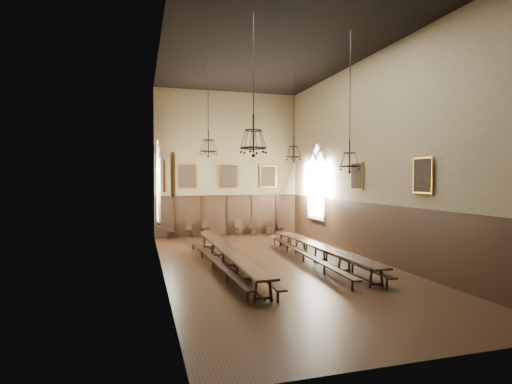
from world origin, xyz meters
name	(u,v)px	position (x,y,z in m)	size (l,w,h in m)	color
floor	(274,265)	(0.00, 0.00, -0.01)	(9.00, 18.00, 0.02)	black
ceiling	(275,45)	(0.00, 0.00, 9.01)	(9.00, 18.00, 0.02)	black
wall_back	(228,164)	(0.00, 9.01, 4.50)	(9.00, 0.02, 9.00)	olive
wall_front	(426,131)	(0.00, -9.01, 4.50)	(9.00, 0.02, 9.00)	olive
wall_left	(162,154)	(-4.51, 0.00, 4.50)	(0.02, 18.00, 9.00)	olive
wall_right	(371,158)	(4.51, 0.00, 4.50)	(0.02, 18.00, 9.00)	olive
wainscot_panelling	(274,235)	(0.00, 0.00, 1.25)	(9.00, 18.00, 2.50)	black
table_left	(228,259)	(-1.95, -0.04, 0.39)	(0.79, 10.08, 0.79)	black
table_right	(320,254)	(2.06, 0.04, 0.36)	(0.80, 9.25, 0.72)	black
bench_left_outer	(213,262)	(-2.55, 0.10, 0.28)	(0.75, 9.86, 0.44)	black
bench_left_inner	(240,259)	(-1.45, 0.13, 0.30)	(0.44, 10.55, 0.47)	black
bench_right_inner	(303,256)	(1.38, 0.23, 0.28)	(0.77, 9.78, 0.44)	black
bench_right_outer	(327,255)	(2.45, 0.16, 0.28)	(0.44, 9.78, 0.44)	black
chair_0	(171,234)	(-3.57, 8.51, 0.27)	(0.41, 0.41, 0.91)	black
chair_1	(189,233)	(-2.50, 8.53, 0.28)	(0.49, 0.49, 0.93)	black
chair_2	(206,232)	(-1.49, 8.49, 0.32)	(0.54, 0.54, 1.04)	black
chair_4	(239,231)	(0.59, 8.54, 0.30)	(0.51, 0.51, 0.99)	black
chair_5	(253,231)	(1.51, 8.50, 0.28)	(0.49, 0.49, 0.93)	black
chair_6	(269,231)	(2.56, 8.52, 0.26)	(0.48, 0.48, 0.86)	black
chair_7	(281,230)	(3.40, 8.60, 0.26)	(0.45, 0.45, 0.86)	black
chandelier_back_left	(208,145)	(-2.26, 2.85, 5.13)	(0.81, 0.81, 4.31)	black
chandelier_back_right	(294,150)	(1.81, 2.44, 4.95)	(0.78, 0.78, 4.52)	black
chandelier_front_left	(254,139)	(-1.71, -2.88, 4.88)	(0.90, 0.90, 4.57)	black
chandelier_front_right	(350,156)	(2.11, -2.34, 4.42)	(0.76, 0.76, 5.10)	black
portrait_back_0	(187,176)	(-2.60, 8.88, 3.70)	(1.10, 0.12, 1.40)	#B2772A
portrait_back_1	(229,177)	(0.00, 8.88, 3.70)	(1.10, 0.12, 1.40)	#B2772A
portrait_back_2	(268,177)	(2.60, 8.88, 3.70)	(1.10, 0.12, 1.40)	#B2772A
portrait_left_0	(164,176)	(-4.38, 1.00, 3.70)	(0.12, 1.00, 1.30)	#B2772A
portrait_left_1	(172,175)	(-4.38, -3.50, 3.70)	(0.12, 1.00, 1.30)	#B2772A
portrait_right_0	(357,176)	(4.38, 1.00, 3.70)	(0.12, 1.00, 1.30)	#B2772A
portrait_right_1	(423,175)	(4.38, -3.50, 3.70)	(0.12, 1.00, 1.30)	#B2772A
window_right	(317,182)	(4.43, 5.50, 3.40)	(0.20, 2.20, 4.60)	white
window_left	(158,182)	(-4.43, 5.50, 3.40)	(0.20, 2.20, 4.60)	white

